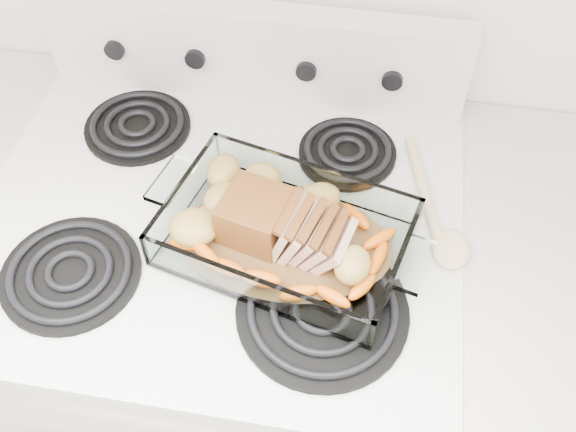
% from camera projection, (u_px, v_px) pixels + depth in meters
% --- Properties ---
extents(electric_range, '(0.78, 0.70, 1.12)m').
position_uv_depth(electric_range, '(237.00, 340.00, 1.40)').
color(electric_range, silver).
rests_on(electric_range, ground).
extents(counter_right, '(0.58, 0.68, 0.93)m').
position_uv_depth(counter_right, '(548.00, 393.00, 1.34)').
color(counter_right, silver).
rests_on(counter_right, ground).
extents(baking_dish, '(0.36, 0.23, 0.07)m').
position_uv_depth(baking_dish, '(286.00, 238.00, 0.97)').
color(baking_dish, silver).
rests_on(baking_dish, electric_range).
extents(pork_roast, '(0.20, 0.09, 0.08)m').
position_uv_depth(pork_roast, '(273.00, 226.00, 0.95)').
color(pork_roast, '#5E3912').
rests_on(pork_roast, baking_dish).
extents(roast_vegetables, '(0.39, 0.21, 0.05)m').
position_uv_depth(roast_vegetables, '(287.00, 213.00, 0.99)').
color(roast_vegetables, '#D15713').
rests_on(roast_vegetables, baking_dish).
extents(wooden_spoon, '(0.11, 0.27, 0.02)m').
position_uv_depth(wooden_spoon, '(438.00, 220.00, 1.01)').
color(wooden_spoon, '#C8AF86').
rests_on(wooden_spoon, electric_range).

